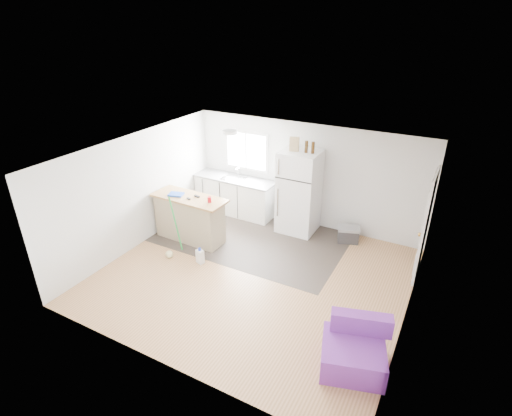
{
  "coord_description": "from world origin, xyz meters",
  "views": [
    {
      "loc": [
        3.03,
        -5.54,
        4.49
      ],
      "look_at": [
        -0.33,
        0.7,
        1.06
      ],
      "focal_mm": 28.0,
      "sensor_mm": 36.0,
      "label": 1
    }
  ],
  "objects_px": {
    "cleaner_jug": "(200,256)",
    "peninsula": "(190,218)",
    "purple_seat": "(354,350)",
    "cardboard_box": "(294,144)",
    "red_cup": "(209,200)",
    "mop": "(171,247)",
    "bottle_right": "(313,148)",
    "cooler": "(348,234)",
    "bottle_left": "(306,147)",
    "kitchen_cabinets": "(235,195)",
    "refrigerator": "(299,192)",
    "blue_tray": "(176,194)"
  },
  "relations": [
    {
      "from": "bottle_left",
      "to": "cleaner_jug",
      "type": "bearing_deg",
      "value": -120.7
    },
    {
      "from": "bottle_right",
      "to": "cleaner_jug",
      "type": "bearing_deg",
      "value": -123.31
    },
    {
      "from": "cooler",
      "to": "bottle_left",
      "type": "bearing_deg",
      "value": 163.34
    },
    {
      "from": "refrigerator",
      "to": "blue_tray",
      "type": "xyz_separation_m",
      "value": [
        -2.19,
        -1.58,
        0.1
      ]
    },
    {
      "from": "purple_seat",
      "to": "bottle_left",
      "type": "relative_size",
      "value": 4.22
    },
    {
      "from": "kitchen_cabinets",
      "to": "cleaner_jug",
      "type": "height_order",
      "value": "kitchen_cabinets"
    },
    {
      "from": "cooler",
      "to": "cleaner_jug",
      "type": "xyz_separation_m",
      "value": [
        -2.37,
        -2.23,
        -0.03
      ]
    },
    {
      "from": "red_cup",
      "to": "cooler",
      "type": "bearing_deg",
      "value": 31.28
    },
    {
      "from": "purple_seat",
      "to": "cardboard_box",
      "type": "distance_m",
      "value": 4.42
    },
    {
      "from": "cooler",
      "to": "blue_tray",
      "type": "relative_size",
      "value": 1.79
    },
    {
      "from": "kitchen_cabinets",
      "to": "bottle_right",
      "type": "distance_m",
      "value": 2.53
    },
    {
      "from": "cleaner_jug",
      "to": "bottle_right",
      "type": "xyz_separation_m",
      "value": [
        1.44,
        2.19,
        1.86
      ]
    },
    {
      "from": "bottle_left",
      "to": "cardboard_box",
      "type": "bearing_deg",
      "value": -175.68
    },
    {
      "from": "peninsula",
      "to": "cleaner_jug",
      "type": "bearing_deg",
      "value": -41.42
    },
    {
      "from": "purple_seat",
      "to": "red_cup",
      "type": "relative_size",
      "value": 8.79
    },
    {
      "from": "kitchen_cabinets",
      "to": "blue_tray",
      "type": "height_order",
      "value": "kitchen_cabinets"
    },
    {
      "from": "peninsula",
      "to": "blue_tray",
      "type": "xyz_separation_m",
      "value": [
        -0.28,
        -0.05,
        0.52
      ]
    },
    {
      "from": "purple_seat",
      "to": "red_cup",
      "type": "xyz_separation_m",
      "value": [
        -3.61,
        1.78,
        0.82
      ]
    },
    {
      "from": "cardboard_box",
      "to": "bottle_right",
      "type": "xyz_separation_m",
      "value": [
        0.41,
        0.03,
        -0.02
      ]
    },
    {
      "from": "peninsula",
      "to": "red_cup",
      "type": "height_order",
      "value": "red_cup"
    },
    {
      "from": "purple_seat",
      "to": "blue_tray",
      "type": "height_order",
      "value": "blue_tray"
    },
    {
      "from": "cleaner_jug",
      "to": "peninsula",
      "type": "bearing_deg",
      "value": 155.8
    },
    {
      "from": "blue_tray",
      "to": "bottle_left",
      "type": "relative_size",
      "value": 1.2
    },
    {
      "from": "cooler",
      "to": "mop",
      "type": "distance_m",
      "value": 3.81
    },
    {
      "from": "kitchen_cabinets",
      "to": "cleaner_jug",
      "type": "relative_size",
      "value": 6.02
    },
    {
      "from": "mop",
      "to": "bottle_left",
      "type": "xyz_separation_m",
      "value": [
        1.94,
        2.28,
        1.78
      ]
    },
    {
      "from": "refrigerator",
      "to": "blue_tray",
      "type": "relative_size",
      "value": 6.29
    },
    {
      "from": "cleaner_jug",
      "to": "cardboard_box",
      "type": "bearing_deg",
      "value": 83.58
    },
    {
      "from": "cleaner_jug",
      "to": "cardboard_box",
      "type": "height_order",
      "value": "cardboard_box"
    },
    {
      "from": "bottle_left",
      "to": "refrigerator",
      "type": "bearing_deg",
      "value": 161.99
    },
    {
      "from": "bottle_left",
      "to": "bottle_right",
      "type": "bearing_deg",
      "value": 2.95
    },
    {
      "from": "bottle_left",
      "to": "cooler",
      "type": "bearing_deg",
      "value": 2.64
    },
    {
      "from": "refrigerator",
      "to": "red_cup",
      "type": "bearing_deg",
      "value": -131.31
    },
    {
      "from": "mop",
      "to": "bottle_left",
      "type": "distance_m",
      "value": 3.49
    },
    {
      "from": "cooler",
      "to": "purple_seat",
      "type": "xyz_separation_m",
      "value": [
        1.06,
        -3.33,
        0.08
      ]
    },
    {
      "from": "kitchen_cabinets",
      "to": "refrigerator",
      "type": "xyz_separation_m",
      "value": [
        1.73,
        -0.09,
        0.47
      ]
    },
    {
      "from": "peninsula",
      "to": "cooler",
      "type": "xyz_separation_m",
      "value": [
        3.11,
        1.53,
        -0.34
      ]
    },
    {
      "from": "refrigerator",
      "to": "bottle_right",
      "type": "bearing_deg",
      "value": -7.23
    },
    {
      "from": "cleaner_jug",
      "to": "refrigerator",
      "type": "bearing_deg",
      "value": 81.32
    },
    {
      "from": "cooler",
      "to": "cleaner_jug",
      "type": "relative_size",
      "value": 1.56
    },
    {
      "from": "cooler",
      "to": "bottle_left",
      "type": "relative_size",
      "value": 2.15
    },
    {
      "from": "cleaner_jug",
      "to": "bottle_left",
      "type": "bearing_deg",
      "value": 78.35
    },
    {
      "from": "kitchen_cabinets",
      "to": "peninsula",
      "type": "bearing_deg",
      "value": -95.31
    },
    {
      "from": "kitchen_cabinets",
      "to": "bottle_left",
      "type": "xyz_separation_m",
      "value": [
        1.86,
        -0.13,
        1.54
      ]
    },
    {
      "from": "red_cup",
      "to": "refrigerator",
      "type": "bearing_deg",
      "value": 48.77
    },
    {
      "from": "mop",
      "to": "bottle_right",
      "type": "relative_size",
      "value": 5.7
    },
    {
      "from": "refrigerator",
      "to": "red_cup",
      "type": "relative_size",
      "value": 15.74
    },
    {
      "from": "peninsula",
      "to": "red_cup",
      "type": "relative_size",
      "value": 14.02
    },
    {
      "from": "cooler",
      "to": "mop",
      "type": "height_order",
      "value": "mop"
    },
    {
      "from": "refrigerator",
      "to": "cardboard_box",
      "type": "distance_m",
      "value": 1.1
    }
  ]
}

